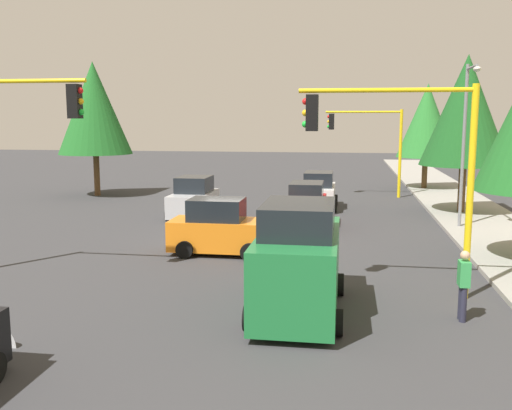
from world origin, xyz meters
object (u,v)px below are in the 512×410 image
object	(u,v)px
tree_roadside_far	(427,121)
tree_opposite_side	(94,108)
delivery_van_green	(299,262)
car_white	(319,192)
tree_roadside_mid	(466,111)
street_lamp_curbside	(466,129)
car_red	(307,206)
car_orange	(221,229)
pedestrian_crossing	(463,283)
car_silver	(194,199)
traffic_signal_near_left	(401,148)
traffic_signal_far_left	(369,135)
traffic_signal_near_right	(0,138)

from	to	relation	value
tree_roadside_far	tree_opposite_side	size ratio (longest dim) A/B	0.86
delivery_van_green	car_white	size ratio (longest dim) A/B	1.21
tree_roadside_mid	tree_opposite_side	xyz separation A→B (m)	(-4.00, -21.00, 0.24)
street_lamp_curbside	car_red	xyz separation A→B (m)	(-0.21, -6.60, -3.45)
car_orange	pedestrian_crossing	xyz separation A→B (m)	(5.80, 7.14, 0.01)
car_red	car_silver	world-z (taller)	same
tree_roadside_mid	car_silver	xyz separation A→B (m)	(2.75, -12.98, -4.24)
pedestrian_crossing	car_silver	bearing A→B (deg)	-142.33
pedestrian_crossing	car_orange	bearing A→B (deg)	-129.08
traffic_signal_near_left	car_orange	world-z (taller)	traffic_signal_near_left
traffic_signal_near_left	tree_roadside_mid	bearing A→B (deg)	162.89
tree_roadside_mid	car_orange	world-z (taller)	tree_roadside_mid
traffic_signal_far_left	delivery_van_green	distance (m)	22.06
traffic_signal_near_left	traffic_signal_far_left	size ratio (longest dim) A/B	1.06
tree_roadside_far	pedestrian_crossing	distance (m)	26.17
tree_roadside_mid	delivery_van_green	size ratio (longest dim) A/B	1.63
street_lamp_curbside	delivery_van_green	distance (m)	13.24
traffic_signal_near_right	street_lamp_curbside	bearing A→B (deg)	122.75
traffic_signal_far_left	tree_roadside_far	distance (m)	5.62
traffic_signal_near_right	tree_opposite_side	distance (m)	18.79
street_lamp_curbside	traffic_signal_near_left	bearing A→B (deg)	-20.06
tree_roadside_mid	car_red	world-z (taller)	tree_roadside_mid
traffic_signal_far_left	car_orange	world-z (taller)	traffic_signal_far_left
tree_roadside_far	pedestrian_crossing	size ratio (longest dim) A/B	4.14
delivery_van_green	car_white	world-z (taller)	delivery_van_green
tree_roadside_far	car_white	xyz separation A→B (m)	(9.09, -6.62, -3.71)
traffic_signal_near_left	tree_opposite_side	xyz separation A→B (m)	(-18.00, -16.69, 1.38)
car_orange	pedestrian_crossing	world-z (taller)	car_orange
car_orange	pedestrian_crossing	bearing A→B (deg)	50.92
street_lamp_curbside	tree_roadside_far	xyz separation A→B (m)	(-14.39, 0.30, 0.26)
traffic_signal_far_left	car_white	xyz separation A→B (m)	(5.09, -2.76, -2.87)
tree_roadside_far	delivery_van_green	world-z (taller)	tree_roadside_far
tree_opposite_side	car_red	distance (m)	16.49
traffic_signal_far_left	pedestrian_crossing	world-z (taller)	traffic_signal_far_left
traffic_signal_near_right	traffic_signal_near_left	bearing A→B (deg)	90.00
traffic_signal_near_right	tree_roadside_far	xyz separation A→B (m)	(-24.00, 15.24, 0.40)
car_white	car_silver	bearing A→B (deg)	-58.02
street_lamp_curbside	tree_roadside_mid	bearing A→B (deg)	169.67
traffic_signal_near_left	tree_roadside_far	bearing A→B (deg)	170.98
tree_roadside_mid	car_orange	size ratio (longest dim) A/B	2.16
tree_roadside_mid	car_red	xyz separation A→B (m)	(4.18, -7.40, -4.24)
car_red	car_silver	distance (m)	5.76
car_red	street_lamp_curbside	bearing A→B (deg)	88.15
delivery_van_green	traffic_signal_near_left	bearing A→B (deg)	125.43
traffic_signal_near_right	car_orange	bearing A→B (deg)	125.09
car_red	car_silver	xyz separation A→B (m)	(-1.43, -5.58, -0.00)
delivery_van_green	car_white	distance (m)	16.70
traffic_signal_far_left	delivery_van_green	xyz separation A→B (m)	(21.78, -2.45, -2.49)
street_lamp_curbside	tree_opposite_side	bearing A→B (deg)	-112.55
traffic_signal_near_left	car_red	xyz separation A→B (m)	(-9.82, -3.10, -3.10)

